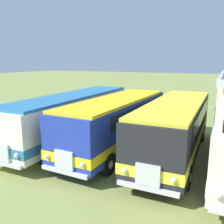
{
  "coord_description": "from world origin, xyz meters",
  "views": [
    {
      "loc": [
        -3.72,
        -12.5,
        5.04
      ],
      "look_at": [
        -10.66,
        0.88,
        1.92
      ],
      "focal_mm": 39.1,
      "sensor_mm": 36.0,
      "label": 1
    }
  ],
  "objects": [
    {
      "name": "bus_third_in_row",
      "position": [
        -6.51,
        0.32,
        1.75
      ],
      "size": [
        3.0,
        10.39,
        2.99
      ],
      "color": "black",
      "rests_on": "ground"
    },
    {
      "name": "bus_first_in_row",
      "position": [
        -13.02,
        0.09,
        1.76
      ],
      "size": [
        3.06,
        11.68,
        2.99
      ],
      "color": "silver",
      "rests_on": "ground"
    },
    {
      "name": "bus_second_in_row",
      "position": [
        -9.76,
        -0.08,
        1.75
      ],
      "size": [
        2.63,
        10.07,
        2.99
      ],
      "color": "#1E339E",
      "rests_on": "ground"
    }
  ]
}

